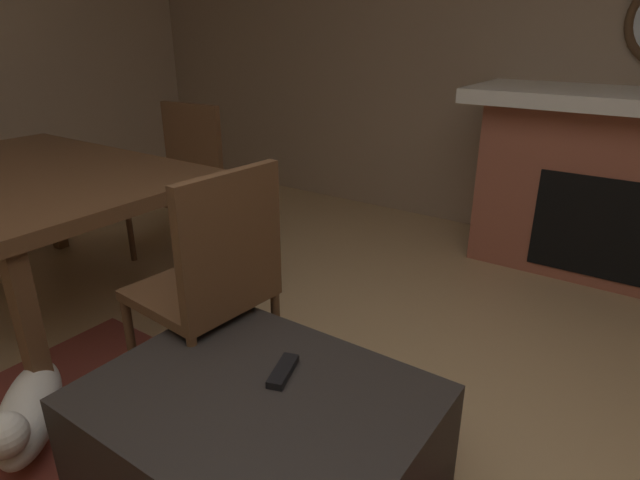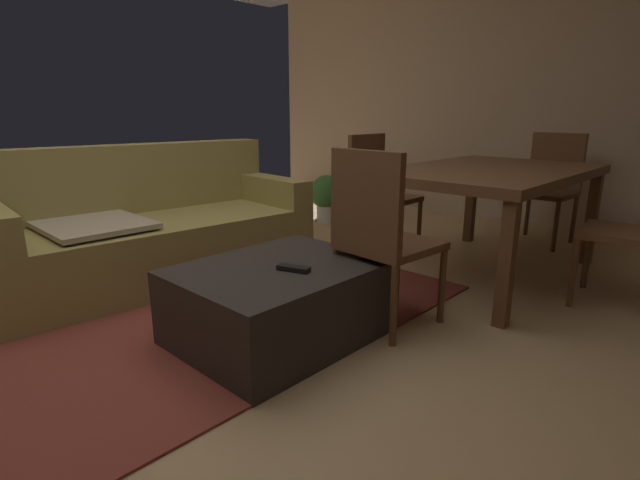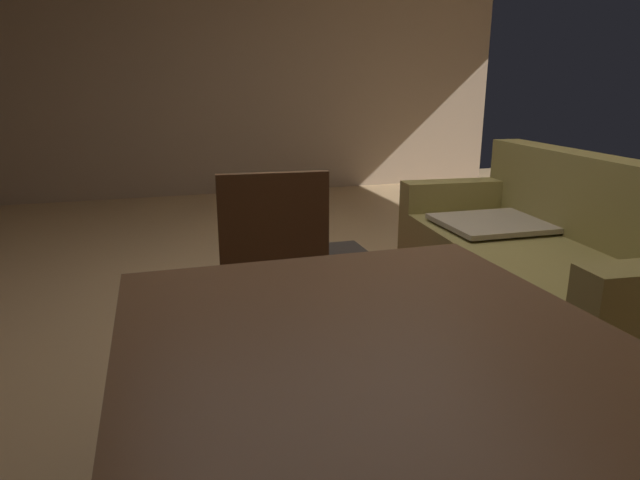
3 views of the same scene
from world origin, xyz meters
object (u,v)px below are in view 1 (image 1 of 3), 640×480
at_px(dining_chair_south, 183,173).
at_px(ottoman_coffee_table, 259,444).
at_px(dining_chair_west, 214,276).
at_px(small_dog, 27,413).
at_px(dining_table, 31,184).
at_px(fireplace, 635,187).
at_px(tv_remote, 283,371).

bearing_deg(dining_chair_south, ottoman_coffee_table, 143.83).
relative_size(dining_chair_west, small_dog, 1.75).
height_order(dining_table, dining_chair_south, dining_chair_south).
distance_m(ottoman_coffee_table, dining_chair_west, 0.61).
bearing_deg(dining_table, ottoman_coffee_table, 170.27).
height_order(dining_chair_south, small_dog, dining_chair_south).
height_order(ottoman_coffee_table, dining_chair_west, dining_chair_west).
xyz_separation_m(fireplace, ottoman_coffee_table, (0.69, 2.41, -0.34)).
distance_m(fireplace, dining_chair_south, 2.63).
height_order(fireplace, tv_remote, fireplace).
xyz_separation_m(tv_remote, dining_chair_south, (1.66, -1.10, 0.13)).
distance_m(dining_table, small_dog, 1.18).
relative_size(fireplace, dining_chair_west, 2.00).
xyz_separation_m(dining_chair_south, small_dog, (-0.89, 1.52, -0.37)).
xyz_separation_m(dining_chair_west, dining_chair_south, (1.22, -0.93, 0.00)).
xyz_separation_m(tv_remote, dining_table, (1.65, -0.17, 0.28)).
relative_size(tv_remote, dining_table, 0.10).
bearing_deg(dining_chair_south, dining_chair_west, 142.49).
xyz_separation_m(dining_table, dining_chair_south, (0.01, -0.93, -0.14)).
height_order(dining_chair_west, dining_chair_south, same).
height_order(dining_chair_west, small_dog, dining_chair_west).
distance_m(tv_remote, dining_chair_west, 0.49).
height_order(fireplace, dining_chair_south, fireplace).
distance_m(tv_remote, dining_chair_south, 1.99).
height_order(fireplace, dining_table, fireplace).
height_order(fireplace, small_dog, fireplace).
bearing_deg(small_dog, ottoman_coffee_table, -157.66).
bearing_deg(tv_remote, fireplace, -124.88).
distance_m(dining_table, dining_chair_south, 0.94).
bearing_deg(fireplace, dining_chair_west, 62.25).
relative_size(ottoman_coffee_table, dining_chair_south, 1.05).
xyz_separation_m(tv_remote, dining_chair_west, (0.45, -0.16, 0.13)).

